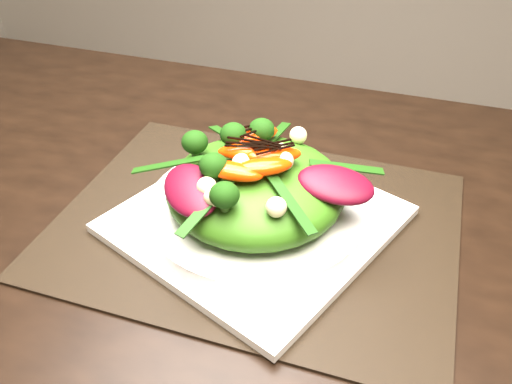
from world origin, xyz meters
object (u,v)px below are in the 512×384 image
(plate_base, at_px, (256,219))
(orange_segment, at_px, (244,151))
(placemat, at_px, (256,224))
(dining_table, at_px, (128,256))
(lettuce_mound, at_px, (256,188))
(salad_bowl, at_px, (256,209))

(plate_base, height_order, orange_segment, orange_segment)
(placemat, distance_m, plate_base, 0.01)
(dining_table, xyz_separation_m, orange_segment, (0.11, 0.08, 0.11))
(placemat, distance_m, lettuce_mound, 0.05)
(plate_base, bearing_deg, dining_table, -150.08)
(dining_table, distance_m, placemat, 0.15)
(placemat, relative_size, salad_bowl, 1.81)
(plate_base, distance_m, salad_bowl, 0.01)
(dining_table, height_order, orange_segment, dining_table)
(placemat, height_order, orange_segment, orange_segment)
(salad_bowl, xyz_separation_m, orange_segment, (-0.01, 0.01, 0.07))
(dining_table, xyz_separation_m, salad_bowl, (0.12, 0.07, 0.04))
(dining_table, relative_size, placemat, 3.67)
(dining_table, relative_size, lettuce_mound, 8.35)
(salad_bowl, bearing_deg, orange_segment, 158.50)
(dining_table, height_order, plate_base, dining_table)
(orange_segment, bearing_deg, dining_table, -144.73)
(placemat, bearing_deg, dining_table, -150.08)
(salad_bowl, bearing_deg, plate_base, 116.57)
(salad_bowl, relative_size, lettuce_mound, 1.26)
(lettuce_mound, height_order, orange_segment, orange_segment)
(plate_base, relative_size, orange_segment, 4.40)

